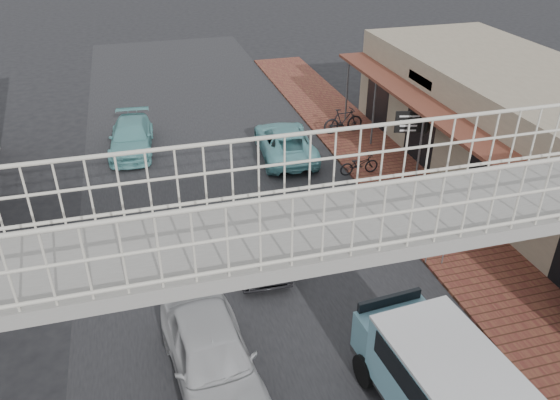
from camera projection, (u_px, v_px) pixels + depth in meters
ground at (268, 310)px, 14.48m from camera, size 120.00×120.00×0.00m
road_strip at (268, 310)px, 14.48m from camera, size 10.00×60.00×0.01m
sidewalk at (432, 217)px, 18.47m from camera, size 3.00×40.00×0.10m
shophouse_row at (538, 138)px, 19.35m from camera, size 7.20×18.00×4.00m
footbridge at (323, 320)px, 9.56m from camera, size 16.40×2.40×6.34m
white_hatchback at (211, 355)px, 12.09m from camera, size 2.18×4.61×1.52m
dark_sedan at (255, 238)px, 16.29m from camera, size 1.55×4.03×1.31m
angkot_curb at (285, 142)px, 22.45m from camera, size 2.46×4.69×1.26m
angkot_far at (131, 137)px, 22.90m from camera, size 2.07×4.32×1.21m
angkot_van at (445, 383)px, 10.70m from camera, size 2.26×4.39×2.08m
motorcycle_near at (359, 164)px, 20.90m from camera, size 1.57×0.58×0.82m
motorcycle_far at (343, 121)px, 24.36m from camera, size 1.91×0.64×1.13m
street_clock at (443, 194)px, 15.24m from camera, size 0.68×0.65×2.65m
arrow_sign at (429, 123)px, 19.71m from camera, size 1.67×1.11×2.78m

